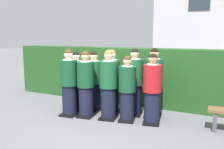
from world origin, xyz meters
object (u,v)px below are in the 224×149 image
at_px(student_rear_row_1, 94,83).
at_px(student_rear_row_2, 112,83).
at_px(student_front_row_2, 109,86).
at_px(student_rear_row_3, 134,84).
at_px(student_front_row_1, 86,86).
at_px(student_front_row_3, 127,90).
at_px(student_rear_row_4, 154,84).
at_px(student_rear_row_0, 77,82).
at_px(student_in_red_blazer, 152,91).
at_px(student_front_row_0, 69,84).

distance_m(student_rear_row_1, student_rear_row_2, 0.50).
height_order(student_front_row_2, student_rear_row_2, student_front_row_2).
bearing_deg(student_rear_row_3, student_rear_row_2, -168.85).
relative_size(student_front_row_1, student_front_row_3, 1.06).
distance_m(student_rear_row_1, student_rear_row_4, 1.58).
height_order(student_front_row_1, student_rear_row_4, student_rear_row_4).
bearing_deg(student_rear_row_0, student_rear_row_2, 9.28).
xyz_separation_m(student_front_row_2, student_rear_row_1, (-0.65, 0.41, -0.04)).
distance_m(student_rear_row_2, student_rear_row_3, 0.59).
bearing_deg(student_in_red_blazer, student_rear_row_0, 176.22).
height_order(student_front_row_1, student_front_row_2, student_front_row_2).
distance_m(student_rear_row_1, student_rear_row_3, 1.09).
bearing_deg(student_front_row_2, student_rear_row_3, 52.74).
xyz_separation_m(student_front_row_1, student_rear_row_3, (1.01, 0.67, 0.03)).
bearing_deg(student_front_row_0, student_rear_row_0, 103.58).
height_order(student_front_row_0, student_front_row_3, student_front_row_0).
bearing_deg(student_rear_row_2, student_rear_row_4, 10.11).
bearing_deg(student_front_row_2, student_front_row_3, 6.96).
bearing_deg(student_front_row_0, student_front_row_2, 10.96).
bearing_deg(student_rear_row_0, student_in_red_blazer, -3.78).
height_order(student_rear_row_0, student_rear_row_3, student_rear_row_3).
xyz_separation_m(student_rear_row_1, student_rear_row_3, (1.08, 0.16, 0.05)).
height_order(student_in_red_blazer, student_rear_row_0, student_in_red_blazer).
height_order(student_rear_row_0, student_rear_row_2, student_rear_row_2).
xyz_separation_m(student_front_row_0, student_rear_row_1, (0.37, 0.60, -0.04)).
xyz_separation_m(student_front_row_1, student_rear_row_1, (-0.07, 0.51, -0.02)).
bearing_deg(student_front_row_1, student_rear_row_2, 52.40).
height_order(student_front_row_1, student_rear_row_0, student_front_row_1).
relative_size(student_rear_row_0, student_rear_row_1, 0.99).
bearing_deg(student_front_row_2, student_front_row_0, -169.04).
bearing_deg(student_front_row_2, student_rear_row_1, 147.77).
bearing_deg(student_front_row_3, student_rear_row_4, 52.41).
distance_m(student_front_row_2, student_in_red_blazer, 1.04).
distance_m(student_front_row_1, student_in_red_blazer, 1.63).
relative_size(student_rear_row_0, student_rear_row_2, 0.96).
relative_size(student_front_row_3, student_rear_row_2, 0.93).
relative_size(student_front_row_1, student_in_red_blazer, 1.01).
xyz_separation_m(student_rear_row_2, student_rear_row_3, (0.58, 0.11, 0.02)).
height_order(student_rear_row_0, student_rear_row_1, student_rear_row_1).
distance_m(student_front_row_0, student_front_row_2, 1.03).
distance_m(student_in_red_blazer, student_rear_row_2, 1.22).
height_order(student_front_row_3, student_rear_row_1, student_rear_row_1).
bearing_deg(student_rear_row_0, student_rear_row_4, 9.71).
xyz_separation_m(student_front_row_3, student_rear_row_2, (-0.61, 0.40, 0.05)).
bearing_deg(student_rear_row_3, student_front_row_0, -152.09).
bearing_deg(student_front_row_2, student_rear_row_0, 165.40).
xyz_separation_m(student_front_row_2, student_in_red_blazer, (1.03, 0.15, -0.03)).
distance_m(student_in_red_blazer, student_rear_row_4, 0.51).
xyz_separation_m(student_in_red_blazer, student_rear_row_3, (-0.60, 0.42, 0.04)).
distance_m(student_in_red_blazer, student_rear_row_3, 0.73).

